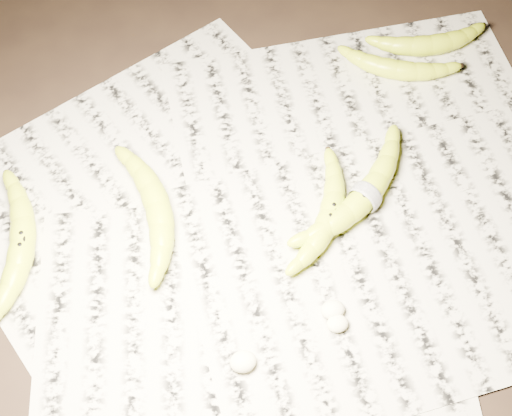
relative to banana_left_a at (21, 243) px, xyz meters
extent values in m
plane|color=black|center=(0.32, -0.05, -0.03)|extent=(3.00, 3.00, 0.00)
cube|color=#B9B49F|center=(0.35, -0.05, -0.02)|extent=(0.90, 0.70, 0.01)
torus|color=white|center=(0.47, -0.04, 0.00)|extent=(0.03, 0.04, 0.05)
ellipsoid|color=beige|center=(0.25, -0.23, -0.01)|extent=(0.03, 0.03, 0.02)
ellipsoid|color=beige|center=(0.38, -0.19, -0.01)|extent=(0.03, 0.03, 0.02)
ellipsoid|color=beige|center=(0.38, -0.21, -0.01)|extent=(0.03, 0.02, 0.02)
camera|label=1|loc=(0.20, -0.51, 0.85)|focal=50.00mm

